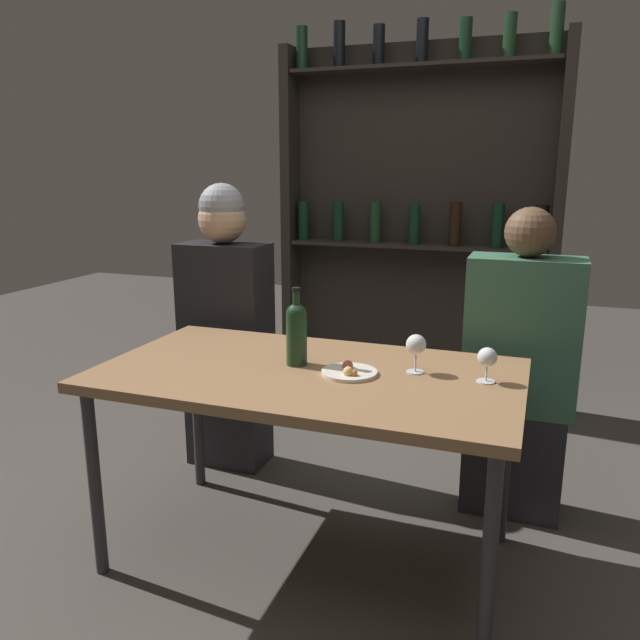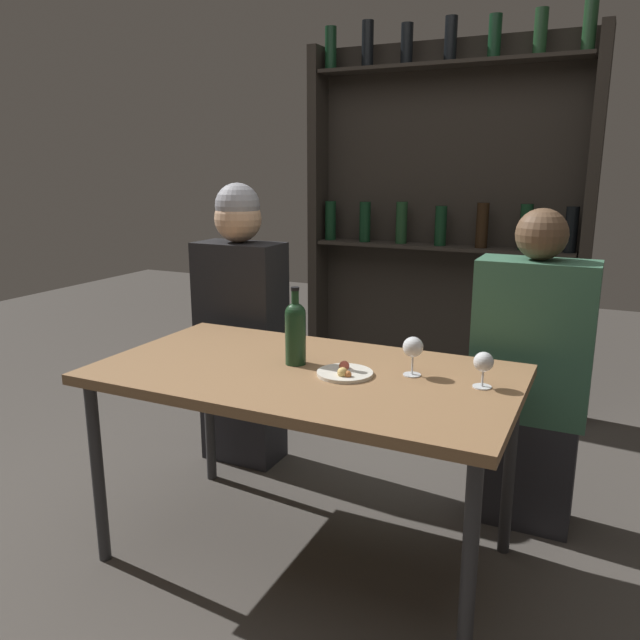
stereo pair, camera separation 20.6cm
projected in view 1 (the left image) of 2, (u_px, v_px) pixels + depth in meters
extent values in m
plane|color=#47423D|center=(309.00, 555.00, 2.32)|extent=(10.00, 10.00, 0.00)
cube|color=olive|center=(308.00, 375.00, 2.15)|extent=(1.44, 0.80, 0.04)
cylinder|color=#2D2D30|center=(95.00, 484.00, 2.15)|extent=(0.04, 0.04, 0.69)
cylinder|color=#2D2D30|center=(489.00, 564.00, 1.71)|extent=(0.04, 0.04, 0.69)
cylinder|color=#2D2D30|center=(197.00, 413.00, 2.77)|extent=(0.04, 0.04, 0.69)
cylinder|color=#2D2D30|center=(506.00, 459.00, 2.33)|extent=(0.04, 0.04, 0.69)
cube|color=#28231E|center=(418.00, 227.00, 3.77)|extent=(1.58, 0.02, 2.10)
cube|color=#28231E|center=(291.00, 225.00, 3.93)|extent=(0.06, 0.18, 2.10)
cube|color=#28231E|center=(557.00, 234.00, 3.41)|extent=(0.06, 0.18, 2.10)
cube|color=#28231E|center=(414.00, 246.00, 3.70)|extent=(1.50, 0.18, 0.02)
cylinder|color=black|center=(303.00, 221.00, 3.90)|extent=(0.07, 0.07, 0.24)
cylinder|color=black|center=(339.00, 222.00, 3.81)|extent=(0.07, 0.07, 0.24)
cylinder|color=#19381E|center=(375.00, 222.00, 3.75)|extent=(0.07, 0.07, 0.25)
cylinder|color=black|center=(414.00, 225.00, 3.67)|extent=(0.07, 0.07, 0.23)
cylinder|color=black|center=(455.00, 224.00, 3.58)|extent=(0.07, 0.07, 0.25)
cylinder|color=black|center=(498.00, 225.00, 3.50)|extent=(0.07, 0.07, 0.25)
cylinder|color=black|center=(541.00, 228.00, 3.42)|extent=(0.07, 0.07, 0.24)
cube|color=#28231E|center=(420.00, 66.00, 3.46)|extent=(1.50, 0.18, 0.02)
cylinder|color=black|center=(302.00, 49.00, 3.65)|extent=(0.07, 0.07, 0.24)
cylinder|color=black|center=(339.00, 45.00, 3.58)|extent=(0.07, 0.07, 0.25)
cylinder|color=black|center=(379.00, 46.00, 3.51)|extent=(0.07, 0.07, 0.22)
cylinder|color=black|center=(422.00, 41.00, 3.43)|extent=(0.07, 0.07, 0.23)
cylinder|color=black|center=(465.00, 40.00, 3.35)|extent=(0.07, 0.07, 0.22)
cylinder|color=#19381E|center=(510.00, 36.00, 3.28)|extent=(0.07, 0.07, 0.23)
cylinder|color=#19381E|center=(557.00, 29.00, 3.19)|extent=(0.07, 0.07, 0.26)
cylinder|color=#19381E|center=(297.00, 339.00, 2.19)|extent=(0.07, 0.07, 0.18)
sphere|color=#19381E|center=(296.00, 314.00, 2.17)|extent=(0.07, 0.07, 0.07)
cylinder|color=#19381E|center=(296.00, 303.00, 2.16)|extent=(0.03, 0.03, 0.08)
cylinder|color=black|center=(296.00, 289.00, 2.14)|extent=(0.03, 0.03, 0.01)
cylinder|color=silver|center=(415.00, 372.00, 2.12)|extent=(0.06, 0.06, 0.00)
cylinder|color=silver|center=(415.00, 361.00, 2.11)|extent=(0.01, 0.01, 0.08)
sphere|color=silver|center=(416.00, 344.00, 2.10)|extent=(0.07, 0.07, 0.07)
cylinder|color=silver|center=(486.00, 381.00, 2.03)|extent=(0.06, 0.06, 0.00)
cylinder|color=silver|center=(486.00, 372.00, 2.02)|extent=(0.01, 0.01, 0.06)
sphere|color=silver|center=(487.00, 357.00, 2.01)|extent=(0.06, 0.06, 0.06)
cylinder|color=silver|center=(349.00, 372.00, 2.10)|extent=(0.19, 0.19, 0.01)
sphere|color=#E5BC66|center=(348.00, 372.00, 2.06)|extent=(0.04, 0.04, 0.04)
sphere|color=#B74C3D|center=(348.00, 365.00, 2.13)|extent=(0.03, 0.03, 0.03)
sphere|color=#C67038|center=(346.00, 365.00, 2.13)|extent=(0.03, 0.03, 0.03)
sphere|color=#C67038|center=(354.00, 373.00, 2.05)|extent=(0.02, 0.02, 0.02)
cube|color=#26262B|center=(230.00, 417.00, 3.03)|extent=(0.36, 0.22, 0.45)
cube|color=black|center=(226.00, 310.00, 2.90)|extent=(0.41, 0.22, 0.62)
sphere|color=tan|center=(222.00, 220.00, 2.80)|extent=(0.22, 0.22, 0.22)
sphere|color=gray|center=(222.00, 206.00, 2.79)|extent=(0.20, 0.20, 0.20)
cube|color=#26262B|center=(512.00, 459.00, 2.59)|extent=(0.39, 0.22, 0.45)
cube|color=#38664C|center=(522.00, 335.00, 2.46)|extent=(0.44, 0.22, 0.62)
sphere|color=brown|center=(530.00, 232.00, 2.37)|extent=(0.19, 0.19, 0.19)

